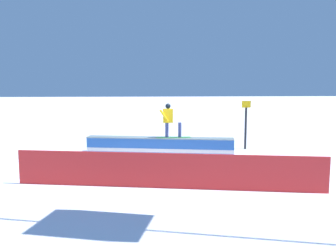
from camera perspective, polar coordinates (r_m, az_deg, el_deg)
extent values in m
plane|color=white|center=(15.00, -1.37, -4.42)|extent=(120.00, 120.00, 0.00)
cube|color=#2A61B5|center=(14.94, -1.38, -3.21)|extent=(6.18, 1.56, 0.65)
cube|color=white|center=(14.97, -1.37, -3.82)|extent=(6.19, 1.57, 0.16)
cube|color=gray|center=(14.89, -1.38, -1.91)|extent=(6.19, 1.62, 0.04)
cube|color=#328A40|center=(14.82, 0.87, -1.84)|extent=(1.45, 0.32, 0.01)
cylinder|color=#3D4884|center=(14.75, -0.18, -0.64)|extent=(0.14, 0.14, 0.62)
cylinder|color=#3D4884|center=(14.80, 1.92, -0.62)|extent=(0.14, 0.14, 0.62)
cube|color=yellow|center=(14.68, -0.01, 1.67)|extent=(0.40, 0.24, 0.58)
sphere|color=black|center=(14.65, -0.01, 3.23)|extent=(0.22, 0.22, 0.22)
cylinder|color=yellow|center=(14.50, -0.67, 1.72)|extent=(0.38, 0.09, 0.51)
cylinder|color=yellow|center=(14.85, 0.33, 1.85)|extent=(0.21, 0.09, 0.56)
cube|color=red|center=(10.05, -0.14, -7.24)|extent=(8.67, 1.59, 1.01)
cylinder|color=#262628|center=(16.19, 12.41, -0.39)|extent=(0.10, 0.10, 1.87)
cube|color=yellow|center=(16.09, 12.51, 3.45)|extent=(0.40, 0.04, 0.30)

